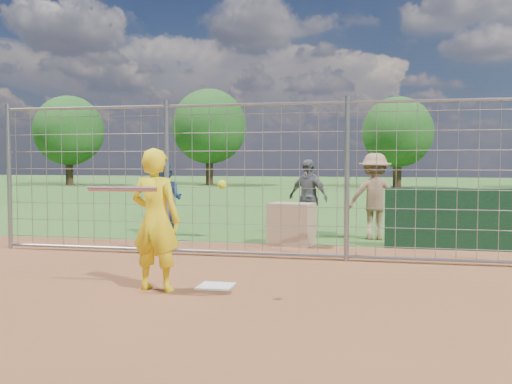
% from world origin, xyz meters
% --- Properties ---
extents(ground, '(100.00, 100.00, 0.00)m').
position_xyz_m(ground, '(0.00, 0.00, 0.00)').
color(ground, '#2D591E').
rests_on(ground, ground).
extents(infield_dirt, '(18.00, 18.00, 0.00)m').
position_xyz_m(infield_dirt, '(0.00, -3.00, 0.01)').
color(infield_dirt, brown).
rests_on(infield_dirt, ground).
extents(home_plate, '(0.43, 0.43, 0.02)m').
position_xyz_m(home_plate, '(0.00, -0.20, 0.01)').
color(home_plate, silver).
rests_on(home_plate, ground).
extents(dugout_wall, '(2.60, 0.20, 1.10)m').
position_xyz_m(dugout_wall, '(3.40, 3.60, 0.55)').
color(dugout_wall, '#11381E').
rests_on(dugout_wall, ground).
extents(batter, '(0.68, 0.49, 1.74)m').
position_xyz_m(batter, '(-0.66, -0.55, 0.87)').
color(batter, yellow).
rests_on(batter, ground).
extents(bystander_a, '(0.80, 0.65, 1.53)m').
position_xyz_m(bystander_a, '(-2.45, 4.40, 0.77)').
color(bystander_a, navy).
rests_on(bystander_a, ground).
extents(bystander_b, '(1.03, 0.82, 1.63)m').
position_xyz_m(bystander_b, '(0.53, 4.82, 0.82)').
color(bystander_b, slate).
rests_on(bystander_b, ground).
extents(bystander_c, '(1.17, 0.72, 1.74)m').
position_xyz_m(bystander_c, '(1.91, 4.70, 0.87)').
color(bystander_c, '#9C7155').
rests_on(bystander_c, ground).
extents(equipment_bin, '(0.89, 0.69, 0.80)m').
position_xyz_m(equipment_bin, '(0.39, 3.49, 0.40)').
color(equipment_bin, tan).
rests_on(equipment_bin, ground).
extents(equipment_in_play, '(1.71, 0.12, 0.15)m').
position_xyz_m(equipment_in_play, '(-0.69, -0.76, 1.27)').
color(equipment_in_play, silver).
rests_on(equipment_in_play, ground).
extents(backstop_fence, '(9.08, 0.08, 2.60)m').
position_xyz_m(backstop_fence, '(0.00, 2.00, 1.26)').
color(backstop_fence, gray).
rests_on(backstop_fence, ground).
extents(tree_line, '(44.66, 6.72, 6.48)m').
position_xyz_m(tree_line, '(3.13, 28.13, 3.71)').
color(tree_line, '#3F2B19').
rests_on(tree_line, ground).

